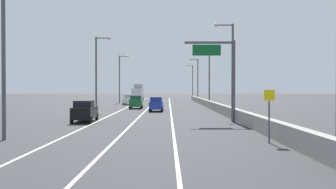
{
  "coord_description": "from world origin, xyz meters",
  "views": [
    {
      "loc": [
        1.12,
        -7.3,
        3.08
      ],
      "look_at": [
        1.13,
        43.67,
        2.3
      ],
      "focal_mm": 42.47,
      "sensor_mm": 36.0,
      "label": 1
    }
  ],
  "objects_px": {
    "lamp_post_right_fourth": "(197,77)",
    "car_green_2": "(136,102)",
    "lamp_post_right_second": "(230,63)",
    "box_truck": "(138,93)",
    "lamp_post_right_near": "(333,26)",
    "car_blue_3": "(156,104)",
    "lamp_post_right_third": "(208,73)",
    "car_white_1": "(129,100)",
    "car_black_0": "(85,111)",
    "overhead_sign_gantry": "(225,71)",
    "lamp_post_left_mid": "(98,68)",
    "lamp_post_right_fifth": "(192,79)",
    "lamp_post_left_near": "(8,42)",
    "speed_advisory_sign": "(269,112)",
    "lamp_post_left_far": "(121,76)"
  },
  "relations": [
    {
      "from": "lamp_post_right_fourth",
      "to": "car_green_2",
      "type": "height_order",
      "value": "lamp_post_right_fourth"
    },
    {
      "from": "lamp_post_right_second",
      "to": "box_truck",
      "type": "distance_m",
      "value": 57.59
    },
    {
      "from": "lamp_post_right_near",
      "to": "car_blue_3",
      "type": "distance_m",
      "value": 36.82
    },
    {
      "from": "lamp_post_right_third",
      "to": "car_white_1",
      "type": "height_order",
      "value": "lamp_post_right_third"
    },
    {
      "from": "box_truck",
      "to": "car_black_0",
      "type": "bearing_deg",
      "value": -90.11
    },
    {
      "from": "car_black_0",
      "to": "box_truck",
      "type": "bearing_deg",
      "value": 89.89
    },
    {
      "from": "lamp_post_right_second",
      "to": "overhead_sign_gantry",
      "type": "bearing_deg",
      "value": -102.77
    },
    {
      "from": "lamp_post_left_mid",
      "to": "box_truck",
      "type": "distance_m",
      "value": 44.76
    },
    {
      "from": "car_blue_3",
      "to": "lamp_post_left_mid",
      "type": "bearing_deg",
      "value": 171.26
    },
    {
      "from": "overhead_sign_gantry",
      "to": "box_truck",
      "type": "height_order",
      "value": "overhead_sign_gantry"
    },
    {
      "from": "lamp_post_right_near",
      "to": "lamp_post_right_third",
      "type": "height_order",
      "value": "same"
    },
    {
      "from": "car_blue_3",
      "to": "car_black_0",
      "type": "bearing_deg",
      "value": -110.05
    },
    {
      "from": "overhead_sign_gantry",
      "to": "lamp_post_right_fifth",
      "type": "xyz_separation_m",
      "value": [
        1.89,
        83.2,
        1.12
      ]
    },
    {
      "from": "lamp_post_left_near",
      "to": "lamp_post_right_third",
      "type": "bearing_deg",
      "value": 69.94
    },
    {
      "from": "lamp_post_right_second",
      "to": "car_blue_3",
      "type": "xyz_separation_m",
      "value": [
        -8.35,
        9.87,
        -4.87
      ]
    },
    {
      "from": "lamp_post_right_second",
      "to": "car_green_2",
      "type": "distance_m",
      "value": 21.59
    },
    {
      "from": "car_white_1",
      "to": "car_green_2",
      "type": "distance_m",
      "value": 14.97
    },
    {
      "from": "lamp_post_right_near",
      "to": "lamp_post_right_second",
      "type": "distance_m",
      "value": 25.52
    },
    {
      "from": "lamp_post_right_third",
      "to": "speed_advisory_sign",
      "type": "bearing_deg",
      "value": -91.45
    },
    {
      "from": "speed_advisory_sign",
      "to": "box_truck",
      "type": "bearing_deg",
      "value": 99.83
    },
    {
      "from": "speed_advisory_sign",
      "to": "lamp_post_right_fifth",
      "type": "bearing_deg",
      "value": 89.15
    },
    {
      "from": "lamp_post_right_near",
      "to": "lamp_post_left_mid",
      "type": "relative_size",
      "value": 1.0
    },
    {
      "from": "lamp_post_right_fourth",
      "to": "lamp_post_left_near",
      "type": "bearing_deg",
      "value": -103.08
    },
    {
      "from": "lamp_post_right_second",
      "to": "lamp_post_right_fifth",
      "type": "distance_m",
      "value": 76.55
    },
    {
      "from": "speed_advisory_sign",
      "to": "car_green_2",
      "type": "height_order",
      "value": "speed_advisory_sign"
    },
    {
      "from": "lamp_post_right_near",
      "to": "lamp_post_left_mid",
      "type": "distance_m",
      "value": 40.35
    },
    {
      "from": "lamp_post_left_mid",
      "to": "car_green_2",
      "type": "xyz_separation_m",
      "value": [
        4.7,
        6.4,
        -4.83
      ]
    },
    {
      "from": "car_black_0",
      "to": "car_blue_3",
      "type": "bearing_deg",
      "value": 69.95
    },
    {
      "from": "lamp_post_right_near",
      "to": "car_black_0",
      "type": "xyz_separation_m",
      "value": [
        -15.01,
        18.7,
        -4.85
      ]
    },
    {
      "from": "speed_advisory_sign",
      "to": "overhead_sign_gantry",
      "type": "bearing_deg",
      "value": 91.79
    },
    {
      "from": "lamp_post_left_far",
      "to": "speed_advisory_sign",
      "type": "bearing_deg",
      "value": -75.76
    },
    {
      "from": "speed_advisory_sign",
      "to": "lamp_post_right_fourth",
      "type": "distance_m",
      "value": 71.95
    },
    {
      "from": "overhead_sign_gantry",
      "to": "car_white_1",
      "type": "bearing_deg",
      "value": 108.15
    },
    {
      "from": "lamp_post_left_mid",
      "to": "lamp_post_left_far",
      "type": "relative_size",
      "value": 1.0
    },
    {
      "from": "lamp_post_right_fourth",
      "to": "box_truck",
      "type": "xyz_separation_m",
      "value": [
        -14.36,
        4.61,
        -3.93
      ]
    },
    {
      "from": "lamp_post_right_third",
      "to": "lamp_post_right_fourth",
      "type": "distance_m",
      "value": 25.52
    },
    {
      "from": "car_white_1",
      "to": "box_truck",
      "type": "bearing_deg",
      "value": 90.12
    },
    {
      "from": "overhead_sign_gantry",
      "to": "lamp_post_right_second",
      "type": "distance_m",
      "value": 6.92
    },
    {
      "from": "overhead_sign_gantry",
      "to": "car_green_2",
      "type": "distance_m",
      "value": 26.48
    },
    {
      "from": "lamp_post_left_far",
      "to": "car_green_2",
      "type": "relative_size",
      "value": 2.43
    },
    {
      "from": "lamp_post_right_third",
      "to": "car_black_0",
      "type": "bearing_deg",
      "value": -114.22
    },
    {
      "from": "overhead_sign_gantry",
      "to": "speed_advisory_sign",
      "type": "bearing_deg",
      "value": -88.21
    },
    {
      "from": "lamp_post_left_mid",
      "to": "car_green_2",
      "type": "distance_m",
      "value": 9.3
    },
    {
      "from": "speed_advisory_sign",
      "to": "lamp_post_right_third",
      "type": "relative_size",
      "value": 0.29
    },
    {
      "from": "lamp_post_right_near",
      "to": "lamp_post_right_second",
      "type": "bearing_deg",
      "value": 91.27
    },
    {
      "from": "overhead_sign_gantry",
      "to": "car_white_1",
      "type": "xyz_separation_m",
      "value": [
        -12.76,
        38.91,
        -3.75
      ]
    },
    {
      "from": "overhead_sign_gantry",
      "to": "lamp_post_left_near",
      "type": "bearing_deg",
      "value": -139.08
    },
    {
      "from": "lamp_post_right_near",
      "to": "car_white_1",
      "type": "relative_size",
      "value": 2.39
    },
    {
      "from": "lamp_post_right_second",
      "to": "car_black_0",
      "type": "relative_size",
      "value": 2.1
    },
    {
      "from": "overhead_sign_gantry",
      "to": "car_green_2",
      "type": "xyz_separation_m",
      "value": [
        -10.16,
        24.16,
        -3.72
      ]
    }
  ]
}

